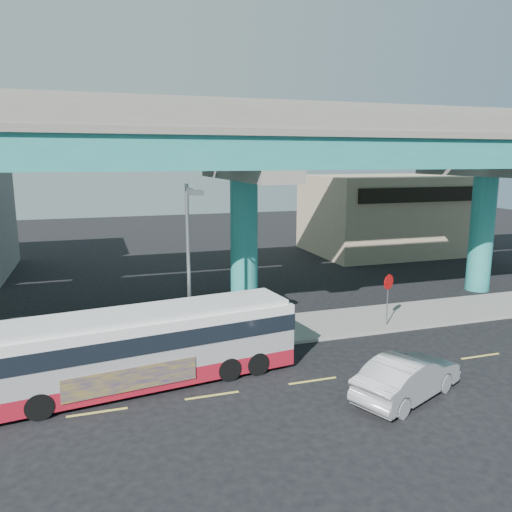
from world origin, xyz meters
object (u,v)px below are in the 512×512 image
object	(u,v)px
transit_bus	(149,344)
sedan	(408,377)
parked_car	(50,337)
stop_sign	(388,288)
street_lamp	(190,246)

from	to	relation	value
transit_bus	sedan	distance (m)	9.60
transit_bus	parked_car	xyz separation A→B (m)	(-3.85, 4.19, -0.76)
stop_sign	sedan	bearing A→B (deg)	-118.22
parked_car	stop_sign	size ratio (longest dim) A/B	1.60
parked_car	street_lamp	size ratio (longest dim) A/B	0.59
sedan	stop_sign	bearing A→B (deg)	-51.16
transit_bus	parked_car	world-z (taller)	transit_bus
sedan	parked_car	xyz separation A→B (m)	(-12.53, 8.20, 0.05)
sedan	street_lamp	world-z (taller)	street_lamp
transit_bus	sedan	size ratio (longest dim) A/B	2.29
sedan	parked_car	bearing A→B (deg)	32.61
sedan	stop_sign	distance (m)	7.70
sedan	street_lamp	size ratio (longest dim) A/B	0.69
sedan	street_lamp	xyz separation A→B (m)	(-6.64, 6.04, 4.14)
parked_car	stop_sign	distance (m)	16.09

